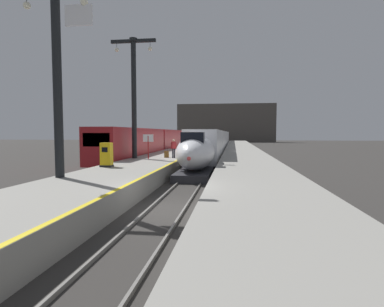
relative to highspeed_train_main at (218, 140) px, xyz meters
The scene contains 17 objects.
ground_plane 43.58m from the highspeed_train_main, 90.00° to the right, with size 260.00×260.00×0.00m, color #33302D.
platform_left 19.28m from the highspeed_train_main, 102.16° to the right, with size 4.80×110.00×1.05m, color gray.
platform_right 19.28m from the highspeed_train_main, 77.84° to the right, with size 4.80×110.00×1.05m, color gray.
platform_left_safety_stripe 18.90m from the highspeed_train_main, 95.38° to the right, with size 0.20×107.80×0.01m, color yellow.
rail_main_left 16.17m from the highspeed_train_main, 92.68° to the right, with size 0.08×110.00×0.12m, color slate.
rail_main_right 16.17m from the highspeed_train_main, 87.32° to the right, with size 0.08×110.00×0.12m, color slate.
rail_secondary_left 18.42m from the highspeed_train_main, 118.89° to the right, with size 0.08×110.00×0.12m, color slate.
rail_secondary_right 17.75m from the highspeed_train_main, 114.62° to the right, with size 0.08×110.00×0.12m, color slate.
highspeed_train_main is the anchor object (origin of this frame).
regional_train_adjacent 16.81m from the highspeed_train_main, 118.80° to the right, with size 2.85×36.60×3.80m.
station_column_near 42.57m from the highspeed_train_main, 97.94° to the right, with size 4.00×0.68×9.49m.
station_column_mid 30.94m from the highspeed_train_main, 101.16° to the right, with size 4.00×0.68×10.46m.
passenger_near_edge 29.32m from the highspeed_train_main, 94.91° to the right, with size 0.45×0.41×1.69m.
rolling_suitcase 29.00m from the highspeed_train_main, 96.42° to the right, with size 0.40×0.22×0.98m.
ticket_machine_yellow 37.29m from the highspeed_train_main, 98.56° to the right, with size 0.76×0.62×1.60m.
departure_info_board 30.72m from the highspeed_train_main, 98.45° to the right, with size 0.90×0.10×2.12m.
terminus_back_wall 58.68m from the highspeed_train_main, 90.00° to the left, with size 36.00×2.00×14.00m, color #4C4742.
Camera 1 is at (2.78, -12.88, 3.29)m, focal length 28.99 mm.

